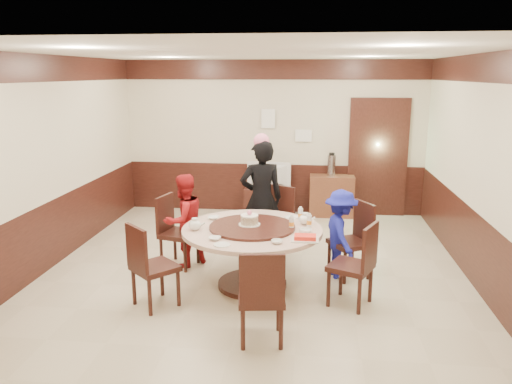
# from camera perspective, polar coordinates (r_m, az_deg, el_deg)

# --- Properties ---
(room) EXTENTS (6.00, 6.04, 2.84)m
(room) POSITION_cam_1_polar(r_m,az_deg,el_deg) (6.41, -0.04, 0.06)
(room) COLOR beige
(room) RESTS_ON ground
(banquet_table) EXTENTS (1.69, 1.69, 0.78)m
(banquet_table) POSITION_cam_1_polar(r_m,az_deg,el_deg) (6.07, -0.43, -6.09)
(banquet_table) COLOR black
(banquet_table) RESTS_ON ground
(chair_0) EXTENTS (0.61, 0.60, 0.97)m
(chair_0) POSITION_cam_1_polar(r_m,az_deg,el_deg) (6.56, 10.75, -6.94)
(chair_0) COLOR black
(chair_0) RESTS_ON ground
(chair_1) EXTENTS (0.59, 0.60, 0.97)m
(chair_1) POSITION_cam_1_polar(r_m,az_deg,el_deg) (7.25, 2.20, -4.70)
(chair_1) COLOR black
(chair_1) RESTS_ON ground
(chair_2) EXTENTS (0.54, 0.54, 0.97)m
(chair_2) POSITION_cam_1_polar(r_m,az_deg,el_deg) (6.87, -8.89, -5.90)
(chair_2) COLOR black
(chair_2) RESTS_ON ground
(chair_3) EXTENTS (0.62, 0.62, 0.97)m
(chair_3) POSITION_cam_1_polar(r_m,az_deg,el_deg) (5.77, -11.60, -9.86)
(chair_3) COLOR black
(chair_3) RESTS_ON ground
(chair_4) EXTENTS (0.50, 0.50, 0.97)m
(chair_4) POSITION_cam_1_polar(r_m,az_deg,el_deg) (4.97, 0.62, -13.59)
(chair_4) COLOR black
(chair_4) RESTS_ON ground
(chair_5) EXTENTS (0.59, 0.59, 0.97)m
(chair_5) POSITION_cam_1_polar(r_m,az_deg,el_deg) (5.79, 10.92, -9.77)
(chair_5) COLOR black
(chair_5) RESTS_ON ground
(person_standing) EXTENTS (0.70, 0.55, 1.67)m
(person_standing) POSITION_cam_1_polar(r_m,az_deg,el_deg) (7.04, 0.62, -0.76)
(person_standing) COLOR black
(person_standing) RESTS_ON ground
(person_red) EXTENTS (0.76, 0.78, 1.26)m
(person_red) POSITION_cam_1_polar(r_m,az_deg,el_deg) (6.78, -8.23, -3.25)
(person_red) COLOR #A41519
(person_red) RESTS_ON ground
(person_blue) EXTENTS (0.59, 0.82, 1.14)m
(person_blue) POSITION_cam_1_polar(r_m,az_deg,el_deg) (6.43, 9.64, -4.77)
(person_blue) COLOR #171D99
(person_blue) RESTS_ON ground
(birthday_cake) EXTENTS (0.26, 0.26, 0.18)m
(birthday_cake) POSITION_cam_1_polar(r_m,az_deg,el_deg) (6.01, -0.75, -3.20)
(birthday_cake) COLOR white
(birthday_cake) RESTS_ON banquet_table
(teapot_left) EXTENTS (0.17, 0.15, 0.13)m
(teapot_left) POSITION_cam_1_polar(r_m,az_deg,el_deg) (5.96, -6.99, -3.77)
(teapot_left) COLOR white
(teapot_left) RESTS_ON banquet_table
(teapot_right) EXTENTS (0.17, 0.15, 0.13)m
(teapot_right) POSITION_cam_1_polar(r_m,az_deg,el_deg) (6.16, 5.61, -3.15)
(teapot_right) COLOR white
(teapot_right) RESTS_ON banquet_table
(bowl_0) EXTENTS (0.14, 0.14, 0.03)m
(bowl_0) POSITION_cam_1_polar(r_m,az_deg,el_deg) (6.37, -4.88, -2.97)
(bowl_0) COLOR white
(bowl_0) RESTS_ON banquet_table
(bowl_1) EXTENTS (0.13, 0.13, 0.04)m
(bowl_1) POSITION_cam_1_polar(r_m,az_deg,el_deg) (5.47, 2.41, -5.70)
(bowl_1) COLOR white
(bowl_1) RESTS_ON banquet_table
(bowl_2) EXTENTS (0.13, 0.13, 0.03)m
(bowl_2) POSITION_cam_1_polar(r_m,az_deg,el_deg) (5.60, -4.73, -5.31)
(bowl_2) COLOR white
(bowl_2) RESTS_ON banquet_table
(bowl_3) EXTENTS (0.15, 0.15, 0.05)m
(bowl_3) POSITION_cam_1_polar(r_m,az_deg,el_deg) (5.84, 5.67, -4.45)
(bowl_3) COLOR white
(bowl_3) RESTS_ON banquet_table
(saucer_near) EXTENTS (0.18, 0.18, 0.01)m
(saucer_near) POSITION_cam_1_polar(r_m,az_deg,el_deg) (5.43, -3.92, -6.03)
(saucer_near) COLOR white
(saucer_near) RESTS_ON banquet_table
(saucer_far) EXTENTS (0.18, 0.18, 0.01)m
(saucer_far) POSITION_cam_1_polar(r_m,az_deg,el_deg) (6.44, 4.09, -2.88)
(saucer_far) COLOR white
(saucer_far) RESTS_ON banquet_table
(shrimp_platter) EXTENTS (0.30, 0.20, 0.06)m
(shrimp_platter) POSITION_cam_1_polar(r_m,az_deg,el_deg) (5.58, 5.63, -5.27)
(shrimp_platter) COLOR white
(shrimp_platter) RESTS_ON banquet_table
(bottle_0) EXTENTS (0.06, 0.06, 0.16)m
(bottle_0) POSITION_cam_1_polar(r_m,az_deg,el_deg) (5.93, 4.09, -3.56)
(bottle_0) COLOR silver
(bottle_0) RESTS_ON banquet_table
(bottle_1) EXTENTS (0.06, 0.06, 0.16)m
(bottle_1) POSITION_cam_1_polar(r_m,az_deg,el_deg) (6.01, 6.10, -3.38)
(bottle_1) COLOR silver
(bottle_1) RESTS_ON banquet_table
(bottle_2) EXTENTS (0.06, 0.06, 0.16)m
(bottle_2) POSITION_cam_1_polar(r_m,az_deg,el_deg) (6.30, 5.10, -2.56)
(bottle_2) COLOR silver
(bottle_2) RESTS_ON banquet_table
(tv_stand) EXTENTS (0.85, 0.45, 0.50)m
(tv_stand) POSITION_cam_1_polar(r_m,az_deg,el_deg) (9.26, 1.35, -1.03)
(tv_stand) COLOR black
(tv_stand) RESTS_ON ground
(television) EXTENTS (0.83, 0.22, 0.47)m
(television) POSITION_cam_1_polar(r_m,az_deg,el_deg) (9.15, 1.37, 1.92)
(television) COLOR #949396
(television) RESTS_ON tv_stand
(side_cabinet) EXTENTS (0.80, 0.40, 0.75)m
(side_cabinet) POSITION_cam_1_polar(r_m,az_deg,el_deg) (9.23, 8.63, -0.43)
(side_cabinet) COLOR brown
(side_cabinet) RESTS_ON ground
(thermos) EXTENTS (0.15, 0.15, 0.38)m
(thermos) POSITION_cam_1_polar(r_m,az_deg,el_deg) (9.11, 8.62, 3.03)
(thermos) COLOR silver
(thermos) RESTS_ON side_cabinet
(notice_left) EXTENTS (0.25, 0.00, 0.35)m
(notice_left) POSITION_cam_1_polar(r_m,az_deg,el_deg) (9.21, 1.40, 8.37)
(notice_left) COLOR white
(notice_left) RESTS_ON room
(notice_right) EXTENTS (0.30, 0.00, 0.22)m
(notice_right) POSITION_cam_1_polar(r_m,az_deg,el_deg) (9.21, 5.45, 6.44)
(notice_right) COLOR white
(notice_right) RESTS_ON room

